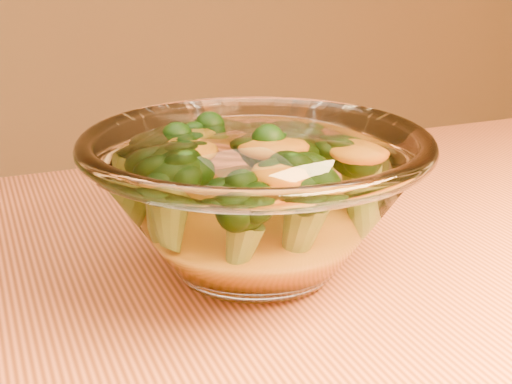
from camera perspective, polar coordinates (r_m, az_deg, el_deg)
glass_bowl at (r=0.50m, az=0.00°, el=-0.57°), size 0.24×0.24×0.11m
cheese_sauce at (r=0.51m, az=0.00°, el=-2.98°), size 0.13×0.13×0.04m
broccoli_heap at (r=0.50m, az=-1.47°, el=1.28°), size 0.16×0.16×0.07m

